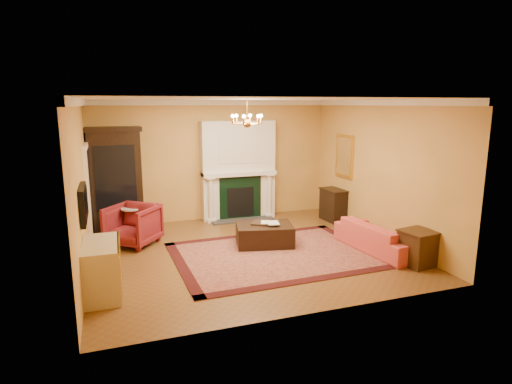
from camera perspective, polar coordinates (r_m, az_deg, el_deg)
name	(u,v)px	position (r m, az deg, el deg)	size (l,w,h in m)	color
floor	(248,252)	(8.68, -1.12, -8.02)	(6.00, 5.50, 0.02)	brown
ceiling	(247,99)	(8.17, -1.21, 12.35)	(6.00, 5.50, 0.02)	white
wall_back	(214,161)	(10.92, -5.67, 4.18)	(6.00, 0.02, 3.00)	#DCA24F
wall_front	(311,211)	(5.78, 7.34, -2.57)	(6.00, 0.02, 3.00)	#DCA24F
wall_left	(80,188)	(7.91, -22.37, 0.49)	(0.02, 5.50, 3.00)	#DCA24F
wall_right	(379,170)	(9.64, 16.12, 2.78)	(0.02, 5.50, 3.00)	#DCA24F
fireplace	(239,172)	(10.94, -2.34, 2.63)	(1.90, 0.70, 2.50)	silver
crown_molding	(233,103)	(9.08, -3.11, 11.82)	(6.00, 5.50, 0.12)	white
doorway	(89,194)	(9.66, -21.35, -0.29)	(0.08, 1.05, 2.10)	white
tv_panel	(84,204)	(7.35, -22.01, -1.48)	(0.09, 0.95, 0.58)	black
gilt_mirror	(344,156)	(10.76, 11.70, 4.69)	(0.06, 0.76, 1.05)	gold
chandelier	(247,120)	(8.17, -1.19, 9.53)	(0.63, 0.55, 0.53)	#BE8234
oriental_rug	(275,254)	(8.50, 2.51, -8.32)	(3.86, 2.90, 0.02)	#4E1017
china_cabinet	(116,182)	(10.41, -18.21, 1.33)	(1.15, 0.52, 2.30)	black
wingback_armchair	(133,223)	(9.31, -16.12, -4.02)	(0.91, 0.86, 0.94)	maroon
pedestal_table	(131,222)	(9.63, -16.28, -3.81)	(0.40, 0.40, 0.72)	black
commode	(102,269)	(7.11, -19.85, -9.62)	(0.53, 1.12, 0.83)	#BFAD8C
coral_sofa	(378,232)	(8.97, 16.01, -5.16)	(1.97, 0.58, 0.77)	#D64943
end_table	(418,249)	(8.43, 20.74, -7.10)	(0.54, 0.54, 0.62)	#33210D
console_table	(333,205)	(10.99, 10.26, -1.78)	(0.40, 0.70, 0.78)	black
leather_ottoman	(264,234)	(9.00, 1.12, -5.66)	(1.15, 0.84, 0.43)	black
ottoman_tray	(264,223)	(8.99, 1.07, -4.16)	(0.49, 0.38, 0.03)	black
book_a	(261,217)	(8.89, 0.67, -3.31)	(0.20, 0.03, 0.27)	gray
book_b	(267,216)	(8.83, 1.53, -3.25)	(0.24, 0.02, 0.32)	gray
topiary_left	(212,163)	(10.68, -5.82, 3.84)	(0.16, 0.16, 0.43)	tan
topiary_right	(262,161)	(11.06, 0.85, 4.22)	(0.17, 0.17, 0.45)	tan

